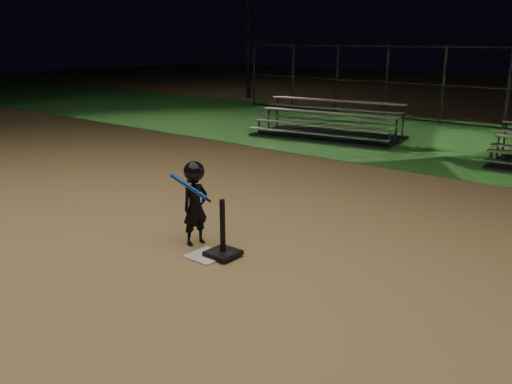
{
  "coord_description": "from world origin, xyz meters",
  "views": [
    {
      "loc": [
        4.6,
        -4.59,
        2.72
      ],
      "look_at": [
        0.0,
        1.0,
        0.65
      ],
      "focal_mm": 37.82,
      "sensor_mm": 36.0,
      "label": 1
    }
  ],
  "objects_px": {
    "child_batter": "(195,201)",
    "bleacher_left": "(328,130)",
    "batting_tee": "(223,246)",
    "home_plate": "(207,256)"
  },
  "relations": [
    {
      "from": "child_batter",
      "to": "bleacher_left",
      "type": "distance_m",
      "value": 8.76
    },
    {
      "from": "home_plate",
      "to": "bleacher_left",
      "type": "distance_m",
      "value": 9.13
    },
    {
      "from": "child_batter",
      "to": "home_plate",
      "type": "bearing_deg",
      "value": -106.78
    },
    {
      "from": "batting_tee",
      "to": "home_plate",
      "type": "bearing_deg",
      "value": -144.34
    },
    {
      "from": "home_plate",
      "to": "batting_tee",
      "type": "relative_size",
      "value": 0.6
    },
    {
      "from": "batting_tee",
      "to": "bleacher_left",
      "type": "xyz_separation_m",
      "value": [
        -3.66,
        8.31,
        0.05
      ]
    },
    {
      "from": "home_plate",
      "to": "batting_tee",
      "type": "xyz_separation_m",
      "value": [
        0.17,
        0.12,
        0.15
      ]
    },
    {
      "from": "child_batter",
      "to": "bleacher_left",
      "type": "bearing_deg",
      "value": 32.25
    },
    {
      "from": "batting_tee",
      "to": "bleacher_left",
      "type": "bearing_deg",
      "value": 113.77
    },
    {
      "from": "batting_tee",
      "to": "child_batter",
      "type": "distance_m",
      "value": 0.77
    }
  ]
}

